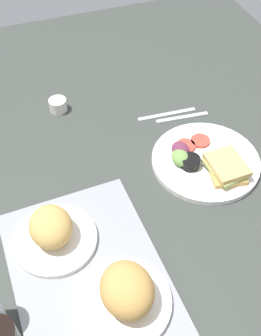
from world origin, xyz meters
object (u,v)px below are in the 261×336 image
object	(u,v)px
serving_tray	(88,272)
bread_plate_near	(126,294)
plate_with_salad	(206,161)
espresso_cup	(58,105)
bread_plate_far	(52,231)
knife	(167,114)
fork	(182,117)

from	to	relation	value
serving_tray	bread_plate_near	size ratio (longest dim) A/B	2.15
plate_with_salad	espresso_cup	size ratio (longest dim) A/B	5.43
serving_tray	bread_plate_far	bearing A→B (deg)	26.49
bread_plate_far	espresso_cup	bearing A→B (deg)	-14.22
plate_with_salad	serving_tray	bearing A→B (deg)	117.48
plate_with_salad	knife	xyz separation A→B (cm)	(23.65, 1.60, -1.38)
knife	serving_tray	bearing A→B (deg)	52.98
bread_plate_far	plate_with_salad	xyz separation A→B (cm)	(10.66, -45.54, -3.51)
plate_with_salad	fork	xyz separation A→B (cm)	(20.65, -2.40, -1.38)
bread_plate_near	fork	distance (cm)	63.88
plate_with_salad	bread_plate_near	bearing A→B (deg)	131.80
bread_plate_far	knife	world-z (taller)	bread_plate_far
serving_tray	bread_plate_near	xyz separation A→B (cm)	(-10.04, -5.65, 4.92)
fork	knife	size ratio (longest dim) A/B	0.89
serving_tray	espresso_cup	distance (cm)	58.95
serving_tray	bread_plate_far	xyz separation A→B (cm)	(10.35, 5.16, 4.34)
serving_tray	bread_plate_near	world-z (taller)	bread_plate_near
bread_plate_near	knife	bearing A→B (deg)	-31.21
serving_tray	fork	bearing A→B (deg)	-45.77
serving_tray	bread_plate_far	size ratio (longest dim) A/B	2.25
bread_plate_near	plate_with_salad	distance (cm)	46.76
espresso_cup	knife	world-z (taller)	espresso_cup
fork	knife	distance (cm)	5.00
serving_tray	knife	distance (cm)	59.15
fork	serving_tray	bearing A→B (deg)	50.09
bread_plate_far	espresso_cup	size ratio (longest dim) A/B	3.57
serving_tray	plate_with_salad	size ratio (longest dim) A/B	1.48
bread_plate_far	espresso_cup	world-z (taller)	bread_plate_far
bread_plate_near	bread_plate_far	size ratio (longest dim) A/B	1.04
espresso_cup	fork	size ratio (longest dim) A/B	0.33
bread_plate_far	knife	bearing A→B (deg)	-52.02
bread_plate_far	bread_plate_near	bearing A→B (deg)	-152.07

